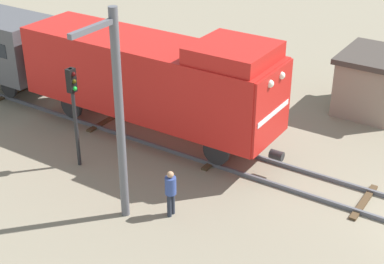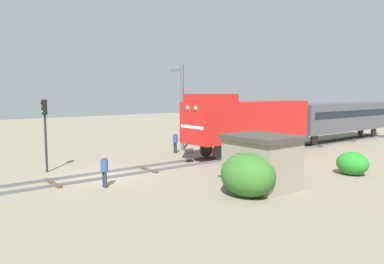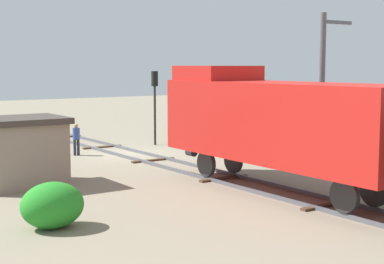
% 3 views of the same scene
% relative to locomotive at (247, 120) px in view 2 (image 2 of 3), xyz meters
% --- Properties ---
extents(ground_plane, '(104.53, 104.53, 0.00)m').
position_rel_locomotive_xyz_m(ground_plane, '(0.00, -11.91, -2.77)').
color(ground_plane, gray).
extents(railway_track, '(2.40, 69.69, 0.16)m').
position_rel_locomotive_xyz_m(railway_track, '(0.00, -11.91, -2.70)').
color(railway_track, '#595960').
rests_on(railway_track, ground).
extents(locomotive, '(2.90, 11.60, 4.60)m').
position_rel_locomotive_xyz_m(locomotive, '(0.00, 0.00, 0.00)').
color(locomotive, red).
rests_on(locomotive, railway_track).
extents(passenger_car_leading, '(2.84, 14.00, 3.66)m').
position_rel_locomotive_xyz_m(passenger_car_leading, '(0.00, 13.34, -0.25)').
color(passenger_car_leading, '#4C4C51').
rests_on(passenger_car_leading, railway_track).
extents(traffic_signal_near, '(0.32, 0.34, 4.44)m').
position_rel_locomotive_xyz_m(traffic_signal_near, '(-3.20, -14.15, 0.30)').
color(traffic_signal_near, '#262628').
rests_on(traffic_signal_near, ground).
extents(traffic_signal_mid, '(0.32, 0.34, 3.96)m').
position_rel_locomotive_xyz_m(traffic_signal_mid, '(-3.40, 1.06, -0.01)').
color(traffic_signal_mid, '#262628').
rests_on(traffic_signal_mid, ground).
extents(worker_near_track, '(0.38, 0.38, 1.70)m').
position_rel_locomotive_xyz_m(worker_near_track, '(2.40, -12.94, -1.78)').
color(worker_near_track, '#262B38').
rests_on(worker_near_track, ground).
extents(worker_by_signal, '(0.38, 0.38, 1.70)m').
position_rel_locomotive_xyz_m(worker_by_signal, '(-4.20, -3.78, -1.78)').
color(worker_by_signal, '#262B38').
rests_on(worker_by_signal, ground).
extents(catenary_mast, '(1.94, 0.28, 7.12)m').
position_rel_locomotive_xyz_m(catenary_mast, '(-5.07, -2.47, 1.03)').
color(catenary_mast, '#595960').
rests_on(catenary_mast, ground).
extents(relay_hut, '(3.50, 2.90, 2.74)m').
position_rel_locomotive_xyz_m(relay_hut, '(7.50, -6.74, -1.38)').
color(relay_hut, gray).
rests_on(relay_hut, ground).
extents(bush_near, '(1.89, 1.55, 1.38)m').
position_rel_locomotive_xyz_m(bush_near, '(8.72, -0.13, -2.09)').
color(bush_near, '#258926').
rests_on(bush_near, ground).
extents(bush_mid, '(2.81, 2.30, 2.04)m').
position_rel_locomotive_xyz_m(bush_mid, '(8.08, -8.35, -1.75)').
color(bush_mid, '#336B26').
rests_on(bush_mid, ground).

